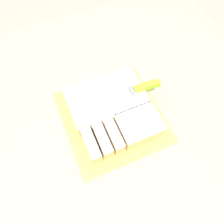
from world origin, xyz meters
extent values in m
plane|color=#9E9384|center=(0.00, 0.00, 0.00)|extent=(8.00, 8.00, 0.00)
cube|color=tan|center=(0.00, 0.00, 0.47)|extent=(1.40, 1.10, 0.93)
cube|color=gold|center=(0.05, -0.05, 0.94)|extent=(0.35, 0.36, 0.01)
cube|color=tan|center=(0.05, 0.00, 0.97)|extent=(0.27, 0.17, 0.06)
cube|color=white|center=(0.05, 0.00, 1.00)|extent=(0.27, 0.17, 0.01)
cube|color=tan|center=(0.11, -0.14, 0.97)|extent=(0.14, 0.11, 0.06)
cube|color=white|center=(0.11, -0.14, 1.00)|extent=(0.14, 0.11, 0.01)
cube|color=tan|center=(-0.06, -0.14, 0.97)|extent=(0.03, 0.11, 0.06)
cube|color=white|center=(-0.06, -0.14, 1.00)|extent=(0.03, 0.11, 0.01)
cube|color=tan|center=(-0.02, -0.14, 0.97)|extent=(0.03, 0.11, 0.06)
cube|color=white|center=(-0.02, -0.14, 1.00)|extent=(0.03, 0.11, 0.01)
cube|color=tan|center=(0.02, -0.14, 0.97)|extent=(0.03, 0.11, 0.06)
cube|color=white|center=(0.02, -0.14, 1.00)|extent=(0.03, 0.11, 0.01)
cube|color=silver|center=(0.03, -0.01, 1.01)|extent=(0.23, 0.05, 0.00)
cube|color=slate|center=(0.14, -0.02, 1.01)|extent=(0.02, 0.03, 0.02)
cube|color=#8CCC26|center=(0.19, -0.03, 1.02)|extent=(0.10, 0.03, 0.02)
camera|label=1|loc=(-0.09, -0.39, 1.65)|focal=35.00mm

